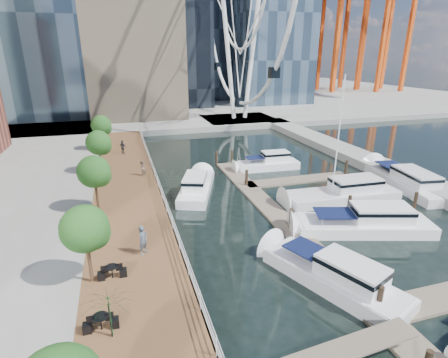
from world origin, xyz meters
TOP-DOWN VIEW (x-y plane):
  - ground at (0.00, 0.00)m, footprint 520.00×520.00m
  - boardwalk at (-9.00, 15.00)m, footprint 6.00×60.00m
  - seawall at (-6.00, 15.00)m, footprint 0.25×60.00m
  - land_far at (0.00, 102.00)m, footprint 200.00×114.00m
  - breakwater at (20.00, 20.00)m, footprint 4.00×60.00m
  - pier at (14.00, 52.00)m, footprint 14.00×12.00m
  - railing at (-6.10, 15.00)m, footprint 0.10×60.00m
  - floating_docks at (7.97, 9.98)m, footprint 16.00×34.00m
  - port_cranes at (67.67, 95.67)m, footprint 40.00×52.00m
  - street_trees at (-11.40, 14.00)m, footprint 2.60×42.60m
  - cafe_tables at (-10.40, -2.00)m, footprint 2.50×13.70m
  - yacht_foreground at (8.33, 6.17)m, footprint 11.70×6.20m
  - pedestrian_near at (-8.37, 6.13)m, footprint 0.83×0.84m
  - pedestrian_mid at (-7.28, 21.76)m, footprint 0.86×0.95m
  - pedestrian_far at (-8.97, 31.28)m, footprint 1.03×0.96m
  - moored_yachts at (9.49, 11.38)m, footprint 26.61×31.35m

SIDE VIEW (x-z plane):
  - ground at x=0.00m, z-range 0.00..0.00m
  - yacht_foreground at x=8.33m, z-range -1.07..1.07m
  - moored_yachts at x=9.49m, z-range -5.75..5.75m
  - floating_docks at x=7.97m, z-range -0.81..1.79m
  - boardwalk at x=-9.00m, z-range 0.00..1.00m
  - seawall at x=-6.00m, z-range 0.00..1.00m
  - land_far at x=0.00m, z-range 0.00..1.00m
  - breakwater at x=20.00m, z-range 0.00..1.00m
  - pier at x=14.00m, z-range 0.00..1.00m
  - cafe_tables at x=-10.40m, z-range 1.00..1.74m
  - railing at x=-6.10m, z-range 1.00..2.05m
  - pedestrian_mid at x=-7.28m, z-range 1.00..2.59m
  - pedestrian_far at x=-8.97m, z-range 1.00..2.70m
  - pedestrian_near at x=-8.37m, z-range 1.00..2.95m
  - street_trees at x=-11.40m, z-range 1.99..6.59m
  - port_cranes at x=67.67m, z-range 1.00..39.00m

